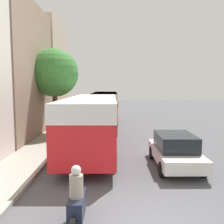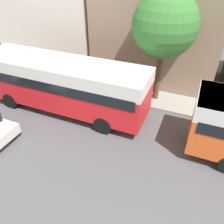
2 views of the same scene
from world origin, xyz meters
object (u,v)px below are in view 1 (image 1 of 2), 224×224
at_px(bus_following, 106,103).
at_px(bus_lead, 93,117).
at_px(motorcycle_behind_lead, 78,203).
at_px(car_crossing, 176,150).
at_px(pedestrian_near_curb, 77,111).

bearing_deg(bus_following, bus_lead, -91.68).
bearing_deg(bus_following, motorcycle_behind_lead, -90.48).
bearing_deg(car_crossing, bus_following, -76.39).
bearing_deg(motorcycle_behind_lead, pedestrian_near_curb, 98.43).
distance_m(car_crossing, pedestrian_near_curb, 17.51).
bearing_deg(motorcycle_behind_lead, bus_following, 89.52).
relative_size(bus_following, pedestrian_near_curb, 6.47).
distance_m(bus_following, motorcycle_behind_lead, 20.30).
relative_size(car_crossing, pedestrian_near_curb, 2.69).
relative_size(bus_lead, pedestrian_near_curb, 6.47).
relative_size(motorcycle_behind_lead, car_crossing, 0.53).
height_order(bus_following, pedestrian_near_curb, bus_following).
bearing_deg(motorcycle_behind_lead, bus_lead, 91.45).
xyz_separation_m(bus_following, car_crossing, (3.69, -15.23, -1.18)).
bearing_deg(bus_following, pedestrian_near_curb, 165.89).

